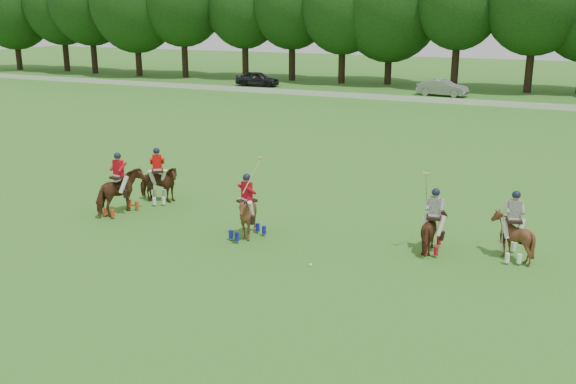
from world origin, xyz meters
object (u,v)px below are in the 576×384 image
at_px(car_mid, 443,88).
at_px(polo_red_c, 247,216).
at_px(polo_ball, 310,265).
at_px(polo_red_a, 120,192).
at_px(polo_stripe_a, 433,230).
at_px(polo_red_b, 158,183).
at_px(polo_stripe_b, 512,235).
at_px(car_left, 258,79).

relative_size(car_mid, polo_red_c, 1.58).
relative_size(polo_red_c, polo_ball, 30.91).
distance_m(polo_red_a, polo_stripe_a, 11.56).
bearing_deg(polo_red_c, polo_red_b, 156.36).
relative_size(polo_red_a, polo_ball, 26.15).
xyz_separation_m(car_mid, polo_stripe_b, (9.57, -37.85, 0.04)).
bearing_deg(car_mid, polo_red_b, -179.75).
relative_size(polo_red_b, polo_stripe_b, 1.02).
relative_size(polo_red_b, polo_red_c, 0.80).
relative_size(car_mid, polo_ball, 48.93).
relative_size(polo_red_a, polo_red_c, 0.85).
relative_size(car_left, polo_red_b, 1.96).
xyz_separation_m(car_left, car_mid, (18.32, 0.00, -0.01)).
relative_size(polo_stripe_a, polo_ball, 29.14).
bearing_deg(polo_stripe_b, car_left, 126.38).
xyz_separation_m(polo_red_c, polo_stripe_a, (5.93, 1.33, -0.06)).
height_order(polo_red_c, polo_stripe_a, polo_red_c).
xyz_separation_m(polo_stripe_b, polo_ball, (-5.41, -3.11, -0.72)).
xyz_separation_m(car_mid, polo_ball, (4.16, -40.96, -0.68)).
xyz_separation_m(car_mid, polo_stripe_a, (7.24, -38.24, 0.01)).
bearing_deg(polo_red_a, polo_red_c, -4.42).
bearing_deg(polo_ball, car_left, 118.76).
bearing_deg(polo_stripe_a, polo_red_c, -167.38).
height_order(polo_red_b, polo_stripe_b, polo_red_b).
distance_m(polo_red_c, polo_ball, 3.27).
bearing_deg(polo_red_a, car_mid, 83.74).
bearing_deg(car_mid, polo_stripe_b, -159.63).
bearing_deg(car_mid, polo_red_c, -171.93).
distance_m(car_mid, polo_ball, 41.18).
bearing_deg(polo_stripe_b, polo_red_c, -168.28).
relative_size(car_left, polo_stripe_a, 1.65).
height_order(polo_red_b, polo_stripe_a, polo_stripe_a).
xyz_separation_m(car_left, polo_stripe_a, (25.55, -38.24, -0.00)).
height_order(polo_red_a, polo_red_b, polo_red_a).
height_order(car_left, polo_ball, car_left).
relative_size(polo_stripe_b, polo_ball, 24.16).
xyz_separation_m(car_left, polo_stripe_b, (27.89, -37.85, 0.03)).
bearing_deg(polo_stripe_a, car_mid, 100.72).
bearing_deg(polo_stripe_b, polo_red_b, 177.65).
xyz_separation_m(car_mid, polo_red_a, (-4.29, -39.14, 0.13)).
bearing_deg(polo_stripe_b, polo_ball, -150.10).
relative_size(polo_red_a, polo_stripe_b, 1.08).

